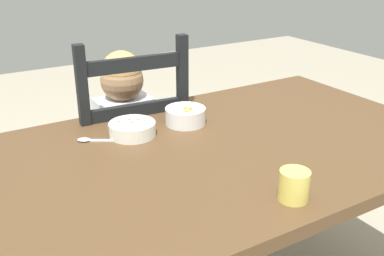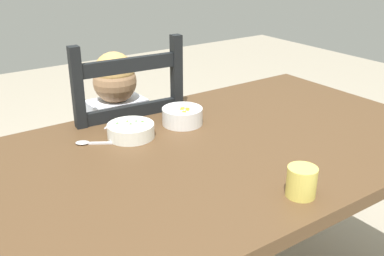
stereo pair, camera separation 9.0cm
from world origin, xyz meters
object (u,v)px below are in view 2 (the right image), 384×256
(dining_table, at_px, (213,171))
(drinking_cup, at_px, (302,181))
(bowl_of_carrots, at_px, (182,116))
(spoon, at_px, (89,143))
(bowl_of_peas, at_px, (131,130))
(dining_chair, at_px, (122,167))
(child_figure, at_px, (121,132))

(dining_table, bearing_deg, drinking_cup, -89.51)
(bowl_of_carrots, bearing_deg, dining_table, -96.19)
(bowl_of_carrots, bearing_deg, spoon, 175.20)
(bowl_of_peas, relative_size, drinking_cup, 1.94)
(dining_chair, relative_size, bowl_of_peas, 6.56)
(drinking_cup, bearing_deg, bowl_of_carrots, 88.01)
(bowl_of_peas, bearing_deg, bowl_of_carrots, -0.05)
(spoon, bearing_deg, dining_chair, 48.48)
(bowl_of_carrots, distance_m, spoon, 0.34)
(bowl_of_peas, bearing_deg, drinking_cup, -72.31)
(bowl_of_peas, distance_m, drinking_cup, 0.61)
(bowl_of_peas, height_order, drinking_cup, drinking_cup)
(child_figure, relative_size, drinking_cup, 11.81)
(spoon, bearing_deg, drinking_cup, -62.07)
(dining_table, distance_m, bowl_of_peas, 0.30)
(dining_chair, distance_m, drinking_cup, 0.93)
(dining_chair, distance_m, spoon, 0.45)
(spoon, bearing_deg, bowl_of_peas, -11.74)
(dining_chair, distance_m, bowl_of_peas, 0.42)
(bowl_of_peas, height_order, spoon, bowl_of_peas)
(spoon, xyz_separation_m, drinking_cup, (0.32, -0.61, 0.04))
(dining_table, height_order, bowl_of_carrots, bowl_of_carrots)
(dining_table, height_order, child_figure, child_figure)
(bowl_of_peas, relative_size, bowl_of_carrots, 1.08)
(dining_table, xyz_separation_m, dining_chair, (-0.08, 0.51, -0.18))
(child_figure, xyz_separation_m, bowl_of_peas, (-0.10, -0.29, 0.14))
(bowl_of_carrots, xyz_separation_m, spoon, (-0.34, 0.03, -0.03))
(spoon, bearing_deg, dining_table, -37.28)
(child_figure, relative_size, bowl_of_peas, 6.08)
(dining_table, distance_m, spoon, 0.41)
(child_figure, bearing_deg, bowl_of_peas, -109.24)
(dining_table, relative_size, child_figure, 1.69)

